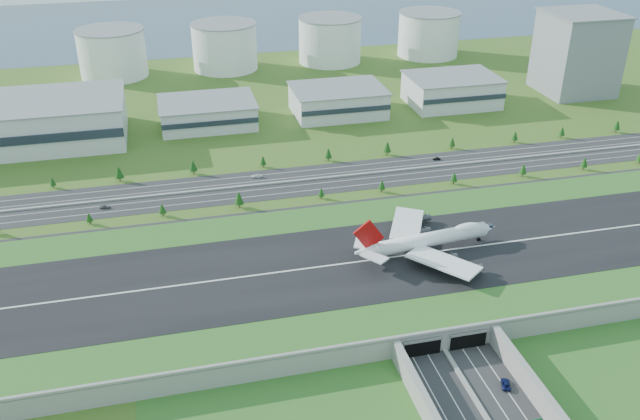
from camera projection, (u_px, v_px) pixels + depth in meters
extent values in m
plane|color=#2F571B|center=(397.00, 273.00, 279.34)|extent=(1200.00, 1200.00, 0.00)
cube|color=gray|center=(398.00, 265.00, 277.44)|extent=(520.00, 100.00, 8.00)
cube|color=#2F6322|center=(398.00, 257.00, 275.51)|extent=(520.00, 100.00, 0.16)
cube|color=black|center=(398.00, 257.00, 275.44)|extent=(520.00, 58.00, 0.12)
cube|color=silver|center=(398.00, 256.00, 275.41)|extent=(520.00, 0.90, 0.02)
cube|color=gray|center=(446.00, 330.00, 232.96)|extent=(520.00, 1.20, 1.20)
cube|color=black|center=(422.00, 348.00, 233.08)|extent=(13.00, 1.20, 6.00)
cube|color=black|center=(468.00, 340.00, 236.58)|extent=(13.00, 1.20, 6.00)
cube|color=#28282B|center=(338.00, 177.00, 360.67)|extent=(560.00, 36.00, 0.12)
cylinder|color=#3D2819|center=(90.00, 222.00, 315.49)|extent=(0.50, 0.50, 2.03)
cone|color=#13370F|center=(89.00, 217.00, 314.26)|extent=(3.16, 3.16, 4.06)
cylinder|color=#3D2819|center=(163.00, 214.00, 322.32)|extent=(0.50, 0.50, 2.24)
cone|color=#13370F|center=(162.00, 209.00, 320.97)|extent=(3.48, 3.48, 4.47)
cylinder|color=#3D2819|center=(239.00, 205.00, 329.71)|extent=(0.50, 0.50, 2.88)
cone|color=#13370F|center=(239.00, 198.00, 327.96)|extent=(4.48, 4.48, 5.76)
cylinder|color=#3D2819|center=(321.00, 197.00, 338.37)|extent=(0.50, 0.50, 2.03)
cone|color=#13370F|center=(321.00, 192.00, 337.15)|extent=(3.16, 3.16, 4.06)
cylinder|color=#3D2819|center=(382.00, 190.00, 344.85)|extent=(0.50, 0.50, 2.27)
cone|color=#13370F|center=(382.00, 185.00, 343.48)|extent=(3.53, 3.53, 4.53)
cylinder|color=#3D2819|center=(454.00, 182.00, 352.96)|extent=(0.50, 0.50, 2.30)
cone|color=#13370F|center=(454.00, 177.00, 351.57)|extent=(3.57, 3.57, 4.59)
cylinder|color=#3D2819|center=(522.00, 174.00, 361.06)|extent=(0.50, 0.50, 2.46)
cone|color=#13370F|center=(523.00, 169.00, 359.57)|extent=(3.83, 3.83, 4.92)
cylinder|color=#3D2819|center=(583.00, 168.00, 368.58)|extent=(0.50, 0.50, 2.45)
cone|color=#13370F|center=(584.00, 162.00, 367.09)|extent=(3.82, 3.82, 4.91)
cylinder|color=#3D2819|center=(639.00, 161.00, 375.71)|extent=(0.50, 0.50, 2.68)
cylinder|color=#3D2819|center=(53.00, 186.00, 348.95)|extent=(0.50, 0.50, 2.01)
cone|color=#13370F|center=(53.00, 182.00, 347.74)|extent=(3.12, 3.12, 4.01)
cylinder|color=#3D2819|center=(120.00, 179.00, 355.59)|extent=(0.50, 0.50, 2.91)
cone|color=#13370F|center=(119.00, 172.00, 353.82)|extent=(4.53, 4.53, 5.83)
cylinder|color=#3D2819|center=(194.00, 172.00, 363.53)|extent=(0.50, 0.50, 2.76)
cone|color=#13370F|center=(193.00, 166.00, 361.86)|extent=(4.30, 4.30, 5.52)
cylinder|color=#3D2819|center=(263.00, 165.00, 371.43)|extent=(0.50, 0.50, 2.26)
cone|color=#13370F|center=(263.00, 161.00, 370.06)|extent=(3.51, 3.51, 4.51)
cylinder|color=#3D2819|center=(328.00, 159.00, 378.95)|extent=(0.50, 0.50, 2.60)
cone|color=#13370F|center=(328.00, 153.00, 377.38)|extent=(4.04, 4.04, 5.20)
cylinder|color=#3D2819|center=(387.00, 153.00, 386.03)|extent=(0.50, 0.50, 2.80)
cone|color=#13370F|center=(387.00, 147.00, 384.33)|extent=(4.36, 4.36, 5.60)
cylinder|color=#3D2819|center=(452.00, 147.00, 394.31)|extent=(0.50, 0.50, 2.37)
cone|color=#13370F|center=(452.00, 142.00, 392.87)|extent=(3.69, 3.69, 4.75)
cylinder|color=#3D2819|center=(514.00, 141.00, 402.52)|extent=(0.50, 0.50, 2.44)
cone|color=#13370F|center=(515.00, 136.00, 401.05)|extent=(3.80, 3.80, 4.88)
cylinder|color=#3D2819|center=(561.00, 136.00, 408.92)|extent=(0.50, 0.50, 2.43)
cone|color=#13370F|center=(562.00, 131.00, 407.45)|extent=(3.78, 3.78, 4.86)
cylinder|color=#3D2819|center=(616.00, 130.00, 416.60)|extent=(0.50, 0.50, 2.69)
cone|color=#13370F|center=(617.00, 125.00, 414.97)|extent=(4.18, 4.18, 5.37)
cube|color=silver|center=(19.00, 123.00, 396.85)|extent=(120.00, 60.00, 25.00)
cube|color=silver|center=(208.00, 113.00, 426.15)|extent=(58.00, 42.00, 15.00)
cube|color=silver|center=(338.00, 101.00, 443.18)|extent=(58.00, 42.00, 17.00)
cube|color=silver|center=(452.00, 90.00, 459.17)|extent=(58.00, 42.00, 19.00)
cube|color=gray|center=(577.00, 54.00, 474.49)|extent=(46.00, 46.00, 55.00)
cylinder|color=white|center=(112.00, 53.00, 511.83)|extent=(50.00, 50.00, 35.00)
cylinder|color=white|center=(225.00, 47.00, 529.33)|extent=(50.00, 50.00, 35.00)
cylinder|color=white|center=(330.00, 40.00, 546.83)|extent=(50.00, 50.00, 35.00)
cylinder|color=white|center=(429.00, 34.00, 564.33)|extent=(50.00, 50.00, 35.00)
cube|color=#37526A|center=(241.00, 19.00, 690.40)|extent=(1200.00, 260.00, 0.06)
cylinder|color=white|center=(429.00, 239.00, 276.71)|extent=(52.60, 11.92, 5.97)
cone|color=white|center=(488.00, 228.00, 285.18)|extent=(8.10, 6.79, 5.97)
cone|color=white|center=(366.00, 251.00, 268.06)|extent=(9.95, 7.00, 5.97)
ellipsoid|color=white|center=(467.00, 228.00, 281.07)|extent=(13.18, 6.08, 3.67)
cube|color=white|center=(444.00, 262.00, 263.47)|extent=(26.96, 29.47, 1.47)
cube|color=white|center=(407.00, 224.00, 289.71)|extent=(23.00, 30.50, 1.47)
cylinder|color=#38383D|center=(451.00, 257.00, 270.21)|extent=(5.14, 3.34, 2.80)
cylinder|color=#38383D|center=(477.00, 268.00, 263.37)|extent=(5.14, 3.34, 2.80)
cylinder|color=#38383D|center=(425.00, 231.00, 288.73)|extent=(5.14, 3.34, 2.80)
cylinder|color=#38383D|center=(425.00, 218.00, 298.87)|extent=(5.14, 3.34, 2.80)
cube|color=white|center=(374.00, 257.00, 262.97)|extent=(10.61, 11.58, 0.56)
cube|color=white|center=(362.00, 242.00, 273.01)|extent=(9.22, 11.64, 0.56)
cube|color=#A30B0B|center=(369.00, 235.00, 264.99)|extent=(13.31, 2.36, 13.99)
cylinder|color=black|center=(478.00, 239.00, 286.33)|extent=(1.77, 0.65, 1.77)
cylinder|color=black|center=(423.00, 255.00, 275.43)|extent=(1.77, 0.65, 1.77)
cylinder|color=black|center=(416.00, 248.00, 280.37)|extent=(1.77, 0.65, 1.77)
cylinder|color=black|center=(411.00, 257.00, 273.74)|extent=(1.77, 0.65, 1.77)
cylinder|color=black|center=(404.00, 250.00, 278.68)|extent=(1.77, 0.65, 1.77)
imported|color=#0E1647|center=(506.00, 384.00, 220.42)|extent=(4.60, 6.56, 1.66)
imported|color=slate|center=(105.00, 207.00, 329.05)|extent=(4.86, 2.32, 1.60)
imported|color=black|center=(437.00, 159.00, 380.11)|extent=(4.31, 1.73, 1.39)
imported|color=white|center=(256.00, 176.00, 359.81)|extent=(5.97, 3.80, 1.61)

